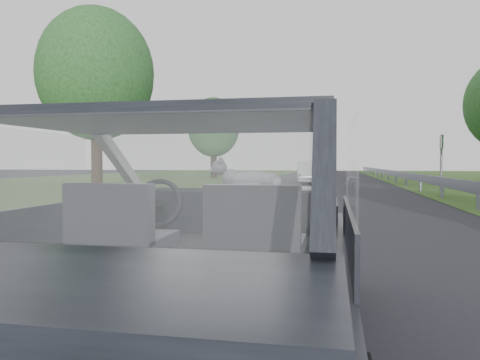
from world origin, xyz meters
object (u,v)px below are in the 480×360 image
at_px(other_car, 310,172).
at_px(highway_sign, 441,164).
at_px(subject_car, 200,240).
at_px(cat, 252,179).

relative_size(other_car, highway_sign, 1.73).
distance_m(subject_car, cat, 0.76).
height_order(other_car, highway_sign, highway_sign).
relative_size(cat, highway_sign, 0.24).
bearing_deg(other_car, subject_car, -94.26).
xyz_separation_m(other_car, highway_sign, (5.57, -6.89, 0.50)).
bearing_deg(highway_sign, cat, -100.52).
relative_size(subject_car, cat, 7.21).
height_order(cat, highway_sign, highway_sign).
bearing_deg(other_car, cat, -93.68).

